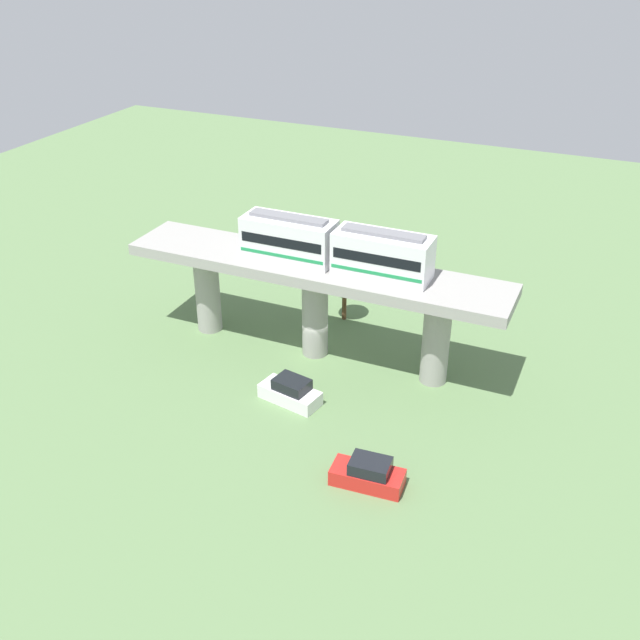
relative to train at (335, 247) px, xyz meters
name	(u,v)px	position (x,y,z in m)	size (l,w,h in m)	color
ground_plane	(315,352)	(0.00, -1.50, -8.90)	(120.00, 120.00, 0.00)	#5B7A4C
viaduct	(315,286)	(0.00, -1.50, -3.33)	(5.20, 28.00, 7.37)	#999691
train	(335,247)	(0.00, 0.00, 0.00)	(2.64, 13.55, 3.24)	white
parked_car_red	(368,474)	(11.98, 7.20, -8.16)	(2.09, 4.31, 1.76)	red
parked_car_white	(290,392)	(6.36, -0.47, -8.16)	(2.56, 4.46, 1.76)	white
tree_near_viaduct	(345,283)	(-5.70, -1.48, -5.66)	(2.45, 2.45, 4.50)	brown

